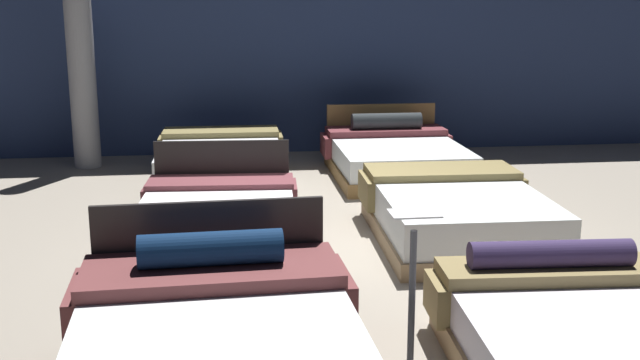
{
  "coord_description": "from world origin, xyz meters",
  "views": [
    {
      "loc": [
        -1.05,
        -6.91,
        2.26
      ],
      "look_at": [
        -0.17,
        0.03,
        0.61
      ],
      "focal_mm": 43.16,
      "sensor_mm": 36.0,
      "label": 1
    }
  ],
  "objects": [
    {
      "name": "support_pillar",
      "position": [
        -2.93,
        3.83,
        1.75
      ],
      "size": [
        0.36,
        0.36,
        3.5
      ],
      "primitive_type": "cylinder",
      "color": "#99999E",
      "rests_on": "ground_plane"
    },
    {
      "name": "showroom_back_wall",
      "position": [
        0.0,
        4.58,
        1.75
      ],
      "size": [
        18.0,
        0.06,
        3.5
      ],
      "primitive_type": "cube",
      "color": "navy",
      "rests_on": "ground_plane"
    },
    {
      "name": "bed_1",
      "position": [
        1.07,
        -2.87,
        0.23
      ],
      "size": [
        1.66,
        2.02,
        0.69
      ],
      "rotation": [
        0.0,
        0.0,
        -0.05
      ],
      "color": "#93754E",
      "rests_on": "ground_plane"
    },
    {
      "name": "ground_plane",
      "position": [
        0.0,
        0.0,
        -0.01
      ],
      "size": [
        18.0,
        18.0,
        0.02
      ],
      "primitive_type": "cube",
      "color": "gray"
    },
    {
      "name": "bed_2",
      "position": [
        -1.13,
        -0.04,
        0.24
      ],
      "size": [
        1.59,
        2.05,
        0.86
      ],
      "rotation": [
        0.0,
        0.0,
        -0.06
      ],
      "color": "black",
      "rests_on": "ground_plane"
    },
    {
      "name": "price_sign",
      "position": [
        0.0,
        -2.85,
        0.43
      ],
      "size": [
        0.28,
        0.24,
        1.09
      ],
      "color": "#3F3F44",
      "rests_on": "ground_plane"
    },
    {
      "name": "bed_5",
      "position": [
        1.17,
        2.76,
        0.25
      ],
      "size": [
        1.76,
        2.15,
        0.82
      ],
      "rotation": [
        0.0,
        0.0,
        0.0
      ],
      "color": "brown",
      "rests_on": "ground_plane"
    },
    {
      "name": "bed_3",
      "position": [
        1.15,
        -0.03,
        0.26
      ],
      "size": [
        1.65,
        2.19,
        0.56
      ],
      "rotation": [
        0.0,
        0.0,
        -0.03
      ],
      "color": "#8E7453",
      "rests_on": "ground_plane"
    },
    {
      "name": "bed_4",
      "position": [
        -1.1,
        2.65,
        0.26
      ],
      "size": [
        1.64,
        2.15,
        0.57
      ],
      "rotation": [
        0.0,
        0.0,
        -0.01
      ],
      "color": "#535757",
      "rests_on": "ground_plane"
    },
    {
      "name": "bed_0",
      "position": [
        -1.13,
        -2.81,
        0.3
      ],
      "size": [
        1.8,
        2.17,
        0.94
      ],
      "rotation": [
        0.0,
        0.0,
        0.04
      ],
      "color": "black",
      "rests_on": "ground_plane"
    }
  ]
}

